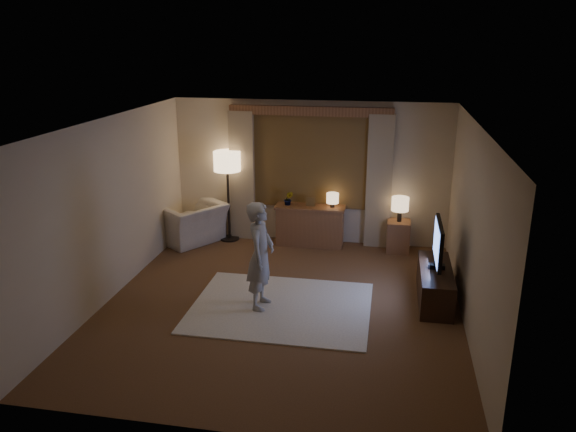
% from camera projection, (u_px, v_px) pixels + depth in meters
% --- Properties ---
extents(room, '(5.04, 5.54, 2.64)m').
position_uv_depth(room, '(288.00, 206.00, 8.08)').
color(room, brown).
rests_on(room, ground).
extents(rug, '(2.50, 2.00, 0.02)m').
position_uv_depth(rug, '(281.00, 307.00, 7.94)').
color(rug, '#F2E8CC').
rests_on(rug, floor).
extents(sideboard, '(1.20, 0.40, 0.70)m').
position_uv_depth(sideboard, '(310.00, 226.00, 10.24)').
color(sideboard, brown).
rests_on(sideboard, floor).
extents(picture_frame, '(0.16, 0.02, 0.20)m').
position_uv_depth(picture_frame, '(310.00, 203.00, 10.11)').
color(picture_frame, brown).
rests_on(picture_frame, sideboard).
extents(plant, '(0.17, 0.13, 0.30)m').
position_uv_depth(plant, '(289.00, 199.00, 10.16)').
color(plant, '#999999').
rests_on(plant, sideboard).
extents(table_lamp_sideboard, '(0.22, 0.22, 0.30)m').
position_uv_depth(table_lamp_sideboard, '(333.00, 199.00, 10.01)').
color(table_lamp_sideboard, black).
rests_on(table_lamp_sideboard, sideboard).
extents(floor_lamp, '(0.49, 0.49, 1.69)m').
position_uv_depth(floor_lamp, '(227.00, 166.00, 10.18)').
color(floor_lamp, black).
rests_on(floor_lamp, floor).
extents(armchair, '(1.44, 1.47, 0.73)m').
position_uv_depth(armchair, '(191.00, 223.00, 10.41)').
color(armchair, beige).
rests_on(armchair, floor).
extents(side_table, '(0.40, 0.40, 0.56)m').
position_uv_depth(side_table, '(398.00, 236.00, 9.95)').
color(side_table, brown).
rests_on(side_table, floor).
extents(table_lamp_side, '(0.30, 0.30, 0.44)m').
position_uv_depth(table_lamp_side, '(400.00, 205.00, 9.77)').
color(table_lamp_side, black).
rests_on(table_lamp_side, side_table).
extents(tv_stand, '(0.45, 1.40, 0.50)m').
position_uv_depth(tv_stand, '(435.00, 284.00, 8.09)').
color(tv_stand, black).
rests_on(tv_stand, floor).
extents(tv, '(0.23, 0.95, 0.69)m').
position_uv_depth(tv, '(438.00, 244.00, 7.90)').
color(tv, black).
rests_on(tv, tv_stand).
extents(person, '(0.40, 0.58, 1.53)m').
position_uv_depth(person, '(261.00, 255.00, 7.72)').
color(person, '#AEA8A0').
rests_on(person, rug).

